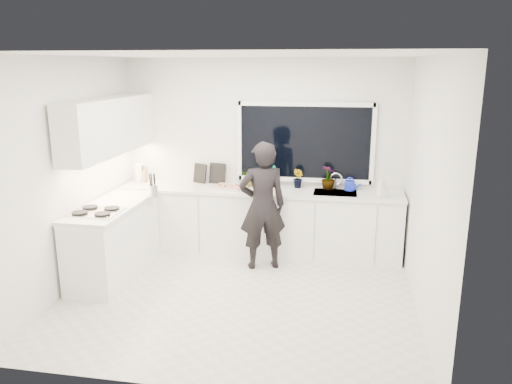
# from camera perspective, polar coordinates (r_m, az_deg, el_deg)

# --- Properties ---
(floor) EXTENTS (4.00, 3.50, 0.02)m
(floor) POSITION_cam_1_polar(r_m,az_deg,el_deg) (5.92, -2.10, -11.85)
(floor) COLOR beige
(floor) RESTS_ON ground
(wall_back) EXTENTS (4.00, 0.02, 2.70)m
(wall_back) POSITION_cam_1_polar(r_m,az_deg,el_deg) (7.15, 0.78, 4.27)
(wall_back) COLOR white
(wall_back) RESTS_ON ground
(wall_left) EXTENTS (0.02, 3.50, 2.70)m
(wall_left) POSITION_cam_1_polar(r_m,az_deg,el_deg) (6.20, -20.72, 1.76)
(wall_left) COLOR white
(wall_left) RESTS_ON ground
(wall_right) EXTENTS (0.02, 3.50, 2.70)m
(wall_right) POSITION_cam_1_polar(r_m,az_deg,el_deg) (5.41, 19.07, 0.16)
(wall_right) COLOR white
(wall_right) RESTS_ON ground
(ceiling) EXTENTS (4.00, 3.50, 0.02)m
(ceiling) POSITION_cam_1_polar(r_m,az_deg,el_deg) (5.31, -2.38, 15.50)
(ceiling) COLOR white
(ceiling) RESTS_ON wall_back
(window) EXTENTS (1.80, 0.02, 1.00)m
(window) POSITION_cam_1_polar(r_m,az_deg,el_deg) (7.01, 5.60, 5.66)
(window) COLOR black
(window) RESTS_ON wall_back
(base_cabinets_back) EXTENTS (3.92, 0.58, 0.88)m
(base_cabinets_back) POSITION_cam_1_polar(r_m,az_deg,el_deg) (7.07, 0.34, -3.45)
(base_cabinets_back) COLOR white
(base_cabinets_back) RESTS_ON floor
(base_cabinets_left) EXTENTS (0.58, 1.60, 0.88)m
(base_cabinets_left) POSITION_cam_1_polar(r_m,az_deg,el_deg) (6.58, -15.92, -5.42)
(base_cabinets_left) COLOR white
(base_cabinets_left) RESTS_ON floor
(countertop_back) EXTENTS (3.94, 0.62, 0.04)m
(countertop_back) POSITION_cam_1_polar(r_m,az_deg,el_deg) (6.94, 0.33, 0.15)
(countertop_back) COLOR silver
(countertop_back) RESTS_ON base_cabinets_back
(countertop_left) EXTENTS (0.62, 1.60, 0.04)m
(countertop_left) POSITION_cam_1_polar(r_m,az_deg,el_deg) (6.44, -16.20, -1.56)
(countertop_left) COLOR silver
(countertop_left) RESTS_ON base_cabinets_left
(upper_cabinets) EXTENTS (0.34, 2.10, 0.70)m
(upper_cabinets) POSITION_cam_1_polar(r_m,az_deg,el_deg) (6.62, -16.38, 7.25)
(upper_cabinets) COLOR white
(upper_cabinets) RESTS_ON wall_left
(sink) EXTENTS (0.58, 0.42, 0.14)m
(sink) POSITION_cam_1_polar(r_m,az_deg,el_deg) (6.86, 9.02, -0.45)
(sink) COLOR silver
(sink) RESTS_ON countertop_back
(faucet) EXTENTS (0.03, 0.03, 0.22)m
(faucet) POSITION_cam_1_polar(r_m,az_deg,el_deg) (7.02, 9.11, 1.22)
(faucet) COLOR silver
(faucet) RESTS_ON countertop_back
(stovetop) EXTENTS (0.56, 0.48, 0.03)m
(stovetop) POSITION_cam_1_polar(r_m,az_deg,el_deg) (6.14, -17.81, -2.11)
(stovetop) COLOR black
(stovetop) RESTS_ON countertop_left
(person) EXTENTS (0.71, 0.59, 1.68)m
(person) POSITION_cam_1_polar(r_m,az_deg,el_deg) (6.42, 0.75, -1.60)
(person) COLOR black
(person) RESTS_ON floor
(pizza_tray) EXTENTS (0.50, 0.41, 0.03)m
(pizza_tray) POSITION_cam_1_polar(r_m,az_deg,el_deg) (6.99, -3.10, 0.54)
(pizza_tray) COLOR silver
(pizza_tray) RESTS_ON countertop_back
(pizza) EXTENTS (0.46, 0.37, 0.01)m
(pizza) POSITION_cam_1_polar(r_m,az_deg,el_deg) (6.99, -3.11, 0.67)
(pizza) COLOR #BF4019
(pizza) RESTS_ON pizza_tray
(watering_can) EXTENTS (0.15, 0.15, 0.13)m
(watering_can) POSITION_cam_1_polar(r_m,az_deg,el_deg) (6.99, 10.65, 0.72)
(watering_can) COLOR #1528CB
(watering_can) RESTS_ON countertop_back
(paper_towel_roll) EXTENTS (0.11, 0.11, 0.26)m
(paper_towel_roll) POSITION_cam_1_polar(r_m,az_deg,el_deg) (7.52, -13.26, 2.05)
(paper_towel_roll) COLOR white
(paper_towel_roll) RESTS_ON countertop_back
(knife_block) EXTENTS (0.14, 0.11, 0.22)m
(knife_block) POSITION_cam_1_polar(r_m,az_deg,el_deg) (7.55, -12.93, 1.96)
(knife_block) COLOR olive
(knife_block) RESTS_ON countertop_back
(utensil_crock) EXTENTS (0.15, 0.15, 0.16)m
(utensil_crock) POSITION_cam_1_polar(r_m,az_deg,el_deg) (6.66, -11.68, 0.13)
(utensil_crock) COLOR #B3B3B8
(utensil_crock) RESTS_ON countertop_left
(picture_frame_large) EXTENTS (0.21, 0.11, 0.28)m
(picture_frame_large) POSITION_cam_1_polar(r_m,az_deg,el_deg) (7.34, -6.42, 2.14)
(picture_frame_large) COLOR black
(picture_frame_large) RESTS_ON countertop_back
(picture_frame_small) EXTENTS (0.25, 0.07, 0.30)m
(picture_frame_small) POSITION_cam_1_polar(r_m,az_deg,el_deg) (7.27, -4.43, 2.15)
(picture_frame_small) COLOR black
(picture_frame_small) RESTS_ON countertop_back
(herb_plants) EXTENTS (1.36, 0.26, 0.33)m
(herb_plants) POSITION_cam_1_polar(r_m,az_deg,el_deg) (7.01, 3.26, 1.72)
(herb_plants) COLOR #26662D
(herb_plants) RESTS_ON countertop_back
(soap_bottles) EXTENTS (0.18, 0.14, 0.29)m
(soap_bottles) POSITION_cam_1_polar(r_m,az_deg,el_deg) (6.69, 14.21, 0.51)
(soap_bottles) COLOR #D8BF66
(soap_bottles) RESTS_ON countertop_back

